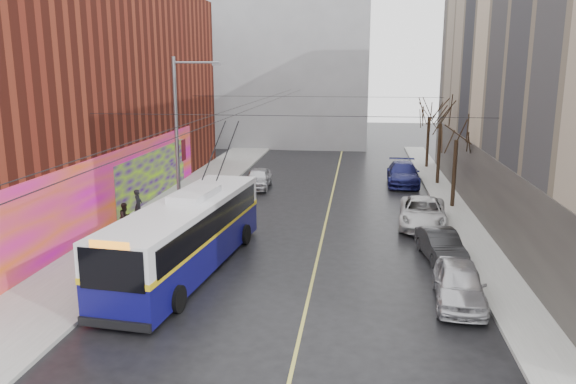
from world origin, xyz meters
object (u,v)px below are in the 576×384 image
Objects in this scene: parked_car_d at (403,174)px; parked_car_a at (459,284)px; streetlight_pole at (180,138)px; tree_far at (430,108)px; parked_car_c at (423,213)px; pedestrian_b at (125,217)px; tree_mid at (441,113)px; pedestrian_a at (138,205)px; tree_near at (457,127)px; trolleybus at (187,234)px; parked_car_b at (441,245)px; following_car at (258,178)px.

parked_car_a is at bearing -87.27° from parked_car_d.
streetlight_pole is 1.37× the size of tree_far.
streetlight_pole reaches higher than tree_far.
pedestrian_b is at bearing -162.08° from parked_car_c.
tree_mid is (15.14, 13.00, 0.41)m from streetlight_pole.
parked_car_c is at bearing 95.64° from parked_car_a.
parked_car_d is 3.64× the size of pedestrian_b.
pedestrian_a is at bearing 168.62° from streetlight_pole.
parked_car_a is (13.14, -8.52, -4.10)m from streetlight_pole.
tree_far is at bearing 90.00° from tree_near.
tree_mid is at bearing 62.41° from trolleybus.
streetlight_pole is at bearing 155.32° from parked_car_b.
pedestrian_a is (-17.86, -5.45, -3.97)m from tree_near.
streetlight_pole is 4.98m from pedestrian_b.
parked_car_d is at bearing -58.45° from pedestrian_a.
parked_car_b is at bearing -101.67° from tree_near.
tree_far reaches higher than tree_near.
parked_car_c is at bearing -39.87° from following_car.
following_car is at bearing -34.48° from pedestrian_a.
pedestrian_a reaches higher than parked_car_c.
parked_car_d is 3.28× the size of pedestrian_a.
tree_far reaches higher than trolleybus.
tree_mid is 1.59× the size of following_car.
following_car is at bearing -167.82° from tree_mid.
trolleybus reaches higher than parked_car_a.
parked_car_c is at bearing -87.24° from parked_car_d.
following_car is 2.74× the size of pedestrian_b.
pedestrian_a is (-15.62, -1.22, 0.26)m from parked_car_c.
pedestrian_a is 2.40m from pedestrian_b.
following_car is at bearing 146.19° from parked_car_c.
tree_near is 0.96× the size of tree_mid.
parked_car_d is (-2.50, -7.16, -4.33)m from tree_far.
tree_far reaches higher than pedestrian_a.
pedestrian_b is (-17.60, -7.83, -4.06)m from tree_near.
tree_far is 18.89m from parked_car_c.
tree_far is at bearing 52.88° from streetlight_pole.
tree_mid is at bearing 83.48° from parked_car_c.
trolleybus reaches higher than pedestrian_a.
trolleybus is at bearing -137.37° from parked_car_c.
tree_near is 14.19m from following_car.
following_car is at bearing 124.39° from parked_car_a.
parked_car_a is 0.81× the size of parked_car_c.
parked_car_a is at bearing -83.93° from parked_car_c.
tree_far is 29.66m from trolleybus.
parked_car_d is at bearing 12.87° from following_car.
trolleybus is 2.94× the size of following_car.
tree_far is 24.18m from parked_car_b.
tree_far is 16.74m from following_car.
pedestrian_b reaches higher than parked_car_b.
tree_far is 1.56× the size of following_car.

